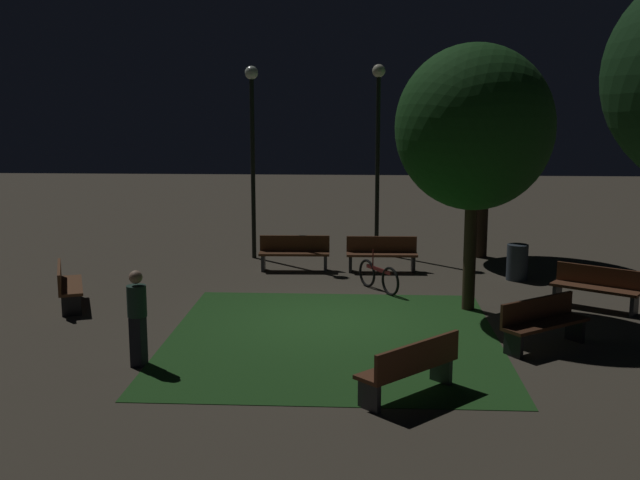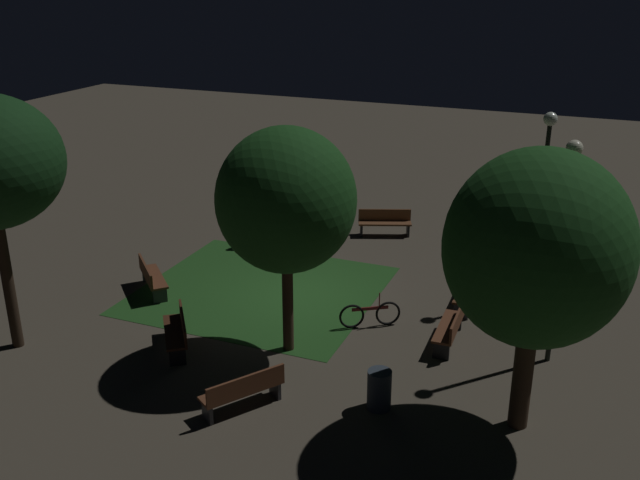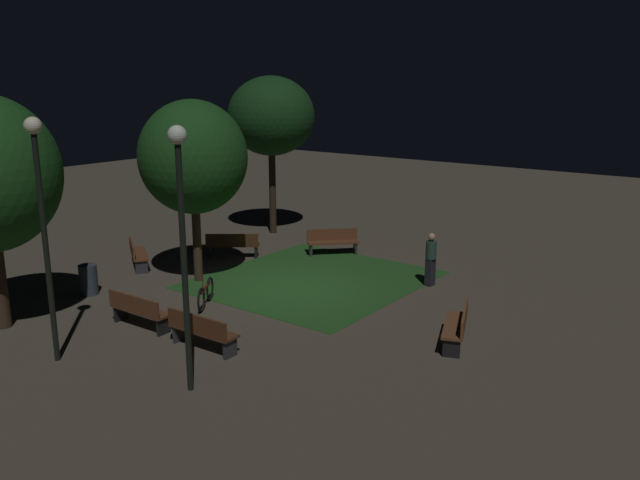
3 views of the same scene
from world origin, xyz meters
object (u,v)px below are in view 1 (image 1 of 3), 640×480
(tree_tall_center, at_px, (474,128))
(trash_bin, at_px, (517,262))
(bench_front_right, at_px, (382,253))
(pedestrian, at_px, (137,316))
(bench_front_left, at_px, (67,284))
(bench_lawn_edge, at_px, (597,286))
(bench_by_lamp, at_px, (543,321))
(bench_path_side, at_px, (411,366))
(lamp_post_near_wall, at_px, (252,132))
(tree_near_wall, at_px, (485,119))
(lamp_post_path_center, at_px, (378,129))
(bench_near_trees, at_px, (294,252))
(bicycle, at_px, (378,277))

(tree_tall_center, xyz_separation_m, trash_bin, (-1.54, -2.79, -3.34))
(bench_front_right, bearing_deg, pedestrian, 60.49)
(bench_front_left, height_order, bench_lawn_edge, same)
(bench_by_lamp, height_order, bench_path_side, same)
(lamp_post_near_wall, bearing_deg, tree_near_wall, -175.45)
(lamp_post_path_center, bearing_deg, bench_lawn_edge, 128.49)
(bench_near_trees, height_order, tree_tall_center, tree_tall_center)
(bench_near_trees, distance_m, tree_tall_center, 6.28)
(bench_front_right, xyz_separation_m, bench_front_left, (6.75, 3.81, 0.00))
(bench_near_trees, bearing_deg, tree_near_wall, -158.43)
(pedestrian, bearing_deg, trash_bin, -138.51)
(bench_near_trees, bearing_deg, tree_tall_center, 137.87)
(trash_bin, bearing_deg, bench_by_lamp, 83.78)
(tree_tall_center, distance_m, bicycle, 4.16)
(bench_near_trees, relative_size, tree_near_wall, 0.32)
(lamp_post_near_wall, bearing_deg, bench_by_lamp, 129.30)
(tree_tall_center, bearing_deg, bench_path_side, 73.17)
(bench_front_right, relative_size, bench_path_side, 1.12)
(tree_tall_center, bearing_deg, bench_lawn_edge, -175.64)
(bench_near_trees, distance_m, bench_front_left, 5.91)
(lamp_post_path_center, distance_m, bicycle, 5.44)
(lamp_post_path_center, relative_size, pedestrian, 3.28)
(bench_lawn_edge, relative_size, trash_bin, 2.02)
(bench_near_trees, bearing_deg, trash_bin, 171.76)
(bench_front_left, distance_m, trash_bin, 10.47)
(bicycle, relative_size, pedestrian, 0.87)
(bench_near_trees, relative_size, bench_by_lamp, 1.05)
(lamp_post_path_center, bearing_deg, pedestrian, 67.09)
(lamp_post_path_center, bearing_deg, lamp_post_near_wall, 13.28)
(bench_by_lamp, relative_size, bench_path_side, 1.07)
(tree_near_wall, distance_m, lamp_post_path_center, 2.90)
(bench_front_left, height_order, lamp_post_near_wall, lamp_post_near_wall)
(bench_front_left, relative_size, bench_path_side, 1.14)
(bench_near_trees, distance_m, pedestrian, 7.65)
(lamp_post_path_center, relative_size, trash_bin, 6.04)
(bench_lawn_edge, xyz_separation_m, tree_tall_center, (2.69, 0.21, 3.29))
(lamp_post_path_center, bearing_deg, trash_bin, 137.45)
(bench_lawn_edge, bearing_deg, lamp_post_near_wall, -31.62)
(bench_by_lamp, xyz_separation_m, bench_lawn_edge, (-1.72, -2.69, 0.00))
(tree_near_wall, bearing_deg, bench_by_lamp, 89.40)
(bench_front_right, relative_size, pedestrian, 1.13)
(bench_lawn_edge, bearing_deg, lamp_post_path_center, -51.51)
(bench_near_trees, relative_size, lamp_post_path_center, 0.34)
(tree_near_wall, height_order, pedestrian, tree_near_wall)
(tree_near_wall, bearing_deg, bench_lawn_edge, 106.95)
(tree_near_wall, height_order, bicycle, tree_near_wall)
(trash_bin, height_order, bicycle, bicycle)
(bench_near_trees, height_order, pedestrian, pedestrian)
(bench_front_left, bearing_deg, bench_by_lamp, 166.57)
(tree_tall_center, distance_m, trash_bin, 4.61)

